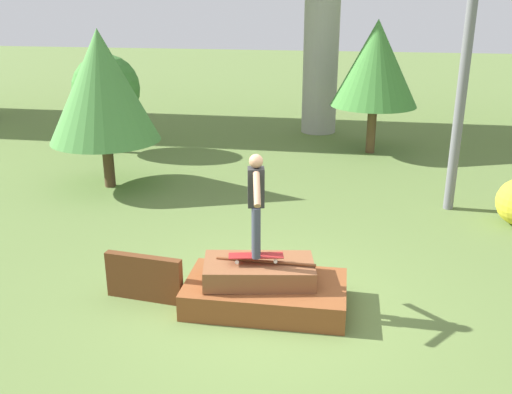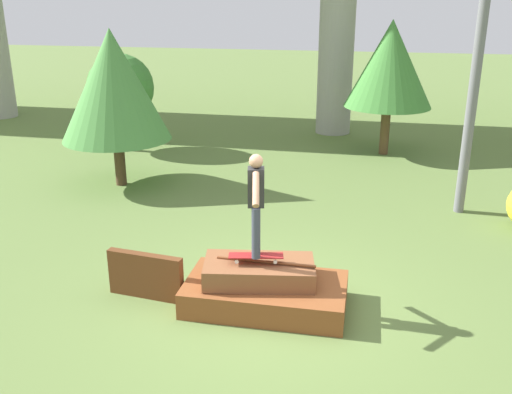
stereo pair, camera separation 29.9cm
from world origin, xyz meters
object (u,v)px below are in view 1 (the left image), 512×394
(skateboard, at_px, (256,256))
(skater, at_px, (256,199))
(tree_behind_right, at_px, (102,86))
(tree_mid_back, at_px, (376,64))
(tree_behind_left, at_px, (106,89))

(skateboard, xyz_separation_m, skater, (0.00, -0.00, 0.84))
(skater, distance_m, tree_behind_right, 6.47)
(tree_mid_back, bearing_deg, tree_behind_right, -145.73)
(skater, bearing_deg, tree_mid_back, 78.84)
(skateboard, relative_size, tree_mid_back, 0.22)
(tree_behind_left, relative_size, tree_behind_right, 0.76)
(skater, distance_m, tree_mid_back, 9.12)
(skater, bearing_deg, tree_behind_left, 125.37)
(skateboard, distance_m, skater, 0.84)
(tree_behind_left, height_order, tree_mid_back, tree_mid_back)
(skater, xyz_separation_m, tree_behind_left, (-5.51, 7.76, 0.16))
(tree_behind_right, bearing_deg, skater, -48.34)
(tree_behind_left, bearing_deg, skater, -54.63)
(tree_behind_left, bearing_deg, tree_behind_right, -67.31)
(skateboard, distance_m, tree_behind_right, 6.61)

